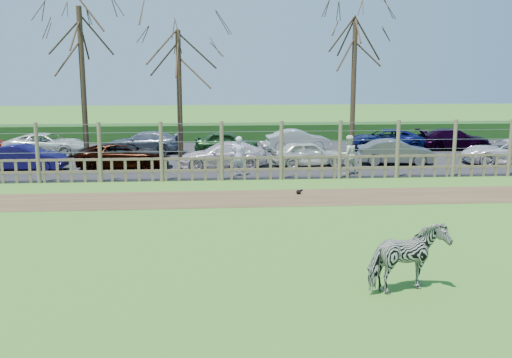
{
  "coord_description": "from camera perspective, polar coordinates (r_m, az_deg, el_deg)",
  "views": [
    {
      "loc": [
        -0.41,
        -15.58,
        4.6
      ],
      "look_at": [
        1.0,
        2.5,
        1.1
      ],
      "focal_mm": 40.0,
      "sensor_mm": 36.0,
      "label": 1
    }
  ],
  "objects": [
    {
      "name": "visitor_a",
      "position": [
        24.73,
        -1.74,
        2.31
      ],
      "size": [
        0.65,
        0.45,
        1.72
      ],
      "primitive_type": "imported",
      "rotation": [
        0.0,
        0.0,
        3.09
      ],
      "color": "silver",
      "rests_on": "asphalt"
    },
    {
      "name": "car_3",
      "position": [
        26.86,
        -3.26,
        2.42
      ],
      "size": [
        4.18,
        1.8,
        1.2
      ],
      "primitive_type": "imported",
      "rotation": [
        0.0,
        0.0,
        4.74
      ],
      "color": "silver",
      "rests_on": "asphalt"
    },
    {
      "name": "fence",
      "position": [
        23.89,
        -3.42,
        1.76
      ],
      "size": [
        30.16,
        0.16,
        2.5
      ],
      "color": "brown",
      "rests_on": "ground"
    },
    {
      "name": "crow",
      "position": [
        21.34,
        4.31,
        -1.29
      ],
      "size": [
        0.25,
        0.19,
        0.2
      ],
      "color": "black",
      "rests_on": "ground"
    },
    {
      "name": "tree_mid",
      "position": [
        29.13,
        -7.74,
        11.35
      ],
      "size": [
        4.8,
        4.8,
        6.83
      ],
      "color": "#3D2B1E",
      "rests_on": "ground"
    },
    {
      "name": "car_5",
      "position": [
        28.55,
        13.81,
        2.63
      ],
      "size": [
        3.77,
        1.71,
        1.2
      ],
      "primitive_type": "imported",
      "rotation": [
        0.0,
        0.0,
        1.45
      ],
      "color": "#5A5A5D",
      "rests_on": "asphalt"
    },
    {
      "name": "tree_right",
      "position": [
        30.5,
        9.81,
        11.97
      ],
      "size": [
        4.8,
        4.8,
        7.35
      ],
      "color": "#3D2B1E",
      "rests_on": "ground"
    },
    {
      "name": "zebra",
      "position": [
        12.37,
        14.93,
        -7.69
      ],
      "size": [
        1.89,
        1.35,
        1.46
      ],
      "primitive_type": "imported",
      "rotation": [
        0.0,
        0.0,
        1.94
      ],
      "color": "gray",
      "rests_on": "ground"
    },
    {
      "name": "car_9",
      "position": [
        32.13,
        -11.11,
        3.63
      ],
      "size": [
        4.31,
        2.18,
        1.2
      ],
      "primitive_type": "imported",
      "rotation": [
        0.0,
        0.0,
        4.59
      ],
      "color": "slate",
      "rests_on": "asphalt"
    },
    {
      "name": "car_6",
      "position": [
        30.41,
        23.82,
        2.5
      ],
      "size": [
        4.54,
        2.55,
        1.2
      ],
      "primitive_type": "imported",
      "rotation": [
        0.0,
        0.0,
        4.58
      ],
      "color": "white",
      "rests_on": "asphalt"
    },
    {
      "name": "visitor_b",
      "position": [
        25.43,
        9.21,
        2.42
      ],
      "size": [
        0.98,
        0.85,
        1.72
      ],
      "primitive_type": "imported",
      "rotation": [
        0.0,
        0.0,
        3.4
      ],
      "color": "white",
      "rests_on": "asphalt"
    },
    {
      "name": "asphalt",
      "position": [
        30.43,
        -3.64,
        2.24
      ],
      "size": [
        44.0,
        13.0,
        0.04
      ],
      "primitive_type": "cube",
      "color": "#232326",
      "rests_on": "ground"
    },
    {
      "name": "car_10",
      "position": [
        31.6,
        -2.96,
        3.7
      ],
      "size": [
        3.58,
        1.56,
        1.2
      ],
      "primitive_type": "imported",
      "rotation": [
        0.0,
        0.0,
        1.53
      ],
      "color": "#234D21",
      "rests_on": "asphalt"
    },
    {
      "name": "car_2",
      "position": [
        27.34,
        -13.09,
        2.31
      ],
      "size": [
        4.33,
        2.02,
        1.2
      ],
      "primitive_type": "imported",
      "rotation": [
        0.0,
        0.0,
        1.58
      ],
      "color": "black",
      "rests_on": "asphalt"
    },
    {
      "name": "car_8",
      "position": [
        32.67,
        -20.18,
        3.28
      ],
      "size": [
        4.46,
        2.32,
        1.2
      ],
      "primitive_type": "imported",
      "rotation": [
        0.0,
        0.0,
        1.49
      ],
      "color": "silver",
      "rests_on": "asphalt"
    },
    {
      "name": "car_1",
      "position": [
        28.04,
        -22.1,
        1.99
      ],
      "size": [
        3.73,
        1.56,
        1.2
      ],
      "primitive_type": "imported",
      "rotation": [
        0.0,
        0.0,
        1.49
      ],
      "color": "#130E4C",
      "rests_on": "asphalt"
    },
    {
      "name": "car_4",
      "position": [
        27.39,
        5.2,
        2.56
      ],
      "size": [
        3.67,
        1.85,
        1.2
      ],
      "primitive_type": "imported",
      "rotation": [
        0.0,
        0.0,
        1.7
      ],
      "color": "silver",
      "rests_on": "asphalt"
    },
    {
      "name": "car_11",
      "position": [
        32.53,
        4.23,
        3.89
      ],
      "size": [
        3.69,
        1.41,
        1.2
      ],
      "primitive_type": "imported",
      "rotation": [
        0.0,
        0.0,
        1.61
      ],
      "color": "silver",
      "rests_on": "asphalt"
    },
    {
      "name": "car_13",
      "position": [
        34.83,
        19.18,
        3.78
      ],
      "size": [
        4.24,
        1.97,
        1.2
      ],
      "primitive_type": "imported",
      "rotation": [
        0.0,
        0.0,
        1.5
      ],
      "color": "black",
      "rests_on": "asphalt"
    },
    {
      "name": "ground",
      "position": [
        16.25,
        -2.84,
        -5.53
      ],
      "size": [
        120.0,
        120.0,
        0.0
      ],
      "primitive_type": "plane",
      "color": "#61A53D",
      "rests_on": "ground"
    },
    {
      "name": "tree_left",
      "position": [
        28.75,
        -17.1,
        12.47
      ],
      "size": [
        4.8,
        4.8,
        7.88
      ],
      "color": "#3D2B1E",
      "rests_on": "ground"
    },
    {
      "name": "dirt_strip",
      "position": [
        20.6,
        -3.21,
        -1.98
      ],
      "size": [
        34.0,
        2.8,
        0.01
      ],
      "primitive_type": "cube",
      "color": "brown",
      "rests_on": "ground"
    },
    {
      "name": "hedge",
      "position": [
        37.31,
        -3.82,
        4.66
      ],
      "size": [
        46.0,
        2.0,
        1.1
      ],
      "primitive_type": "cube",
      "color": "#1E4716",
      "rests_on": "ground"
    },
    {
      "name": "car_12",
      "position": [
        33.48,
        12.74,
        3.86
      ],
      "size": [
        4.53,
        2.49,
        1.2
      ],
      "primitive_type": "imported",
      "rotation": [
        0.0,
        0.0,
        4.59
      ],
      "color": "#0D1351",
      "rests_on": "asphalt"
    }
  ]
}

